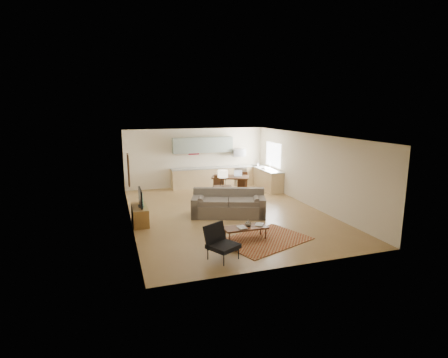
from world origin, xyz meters
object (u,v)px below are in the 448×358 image
object	(u,v)px
armchair	(223,243)
coffee_table	(245,233)
sofa	(229,203)
console_table	(223,196)
dining_table	(230,185)
tv_credenza	(140,215)

from	to	relation	value
armchair	coffee_table	bearing A→B (deg)	17.51
armchair	sofa	bearing A→B (deg)	39.87
console_table	dining_table	distance (m)	1.95
armchair	tv_credenza	bearing A→B (deg)	87.32
coffee_table	tv_credenza	world-z (taller)	tv_credenza
coffee_table	armchair	xyz separation A→B (m)	(-1.00, -1.06, 0.24)
sofa	armchair	distance (m)	3.50
dining_table	sofa	bearing A→B (deg)	-85.67
sofa	coffee_table	xyz separation A→B (m)	(-0.26, -2.21, -0.26)
sofa	armchair	size ratio (longest dim) A/B	3.04
dining_table	console_table	bearing A→B (deg)	-92.88
sofa	coffee_table	size ratio (longest dim) A/B	2.09
armchair	dining_table	distance (m)	6.62
coffee_table	sofa	bearing A→B (deg)	83.11
coffee_table	armchair	world-z (taller)	armchair
coffee_table	tv_credenza	distance (m)	3.55
sofa	coffee_table	world-z (taller)	sofa
sofa	console_table	bearing A→B (deg)	100.75
tv_credenza	coffee_table	bearing A→B (deg)	-40.99
armchair	dining_table	size ratio (longest dim) A/B	0.55
coffee_table	console_table	world-z (taller)	console_table
tv_credenza	console_table	xyz separation A→B (m)	(3.12, 1.08, 0.11)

